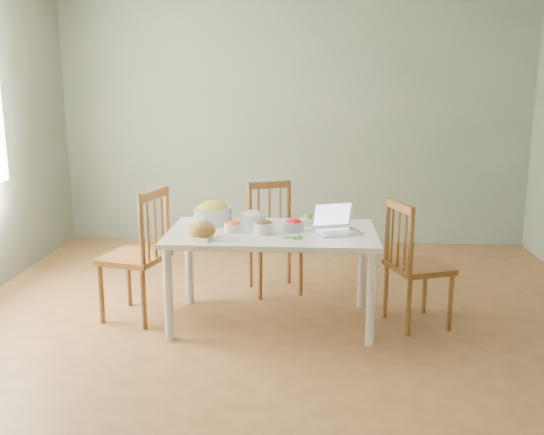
# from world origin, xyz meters

# --- Properties ---
(floor) EXTENTS (5.00, 5.00, 0.00)m
(floor) POSITION_xyz_m (0.00, 0.00, 0.00)
(floor) COLOR brown
(floor) RESTS_ON ground
(wall_back) EXTENTS (5.00, 0.00, 2.70)m
(wall_back) POSITION_xyz_m (0.00, 2.50, 1.35)
(wall_back) COLOR gray
(wall_back) RESTS_ON ground
(wall_front) EXTENTS (5.00, 0.00, 2.70)m
(wall_front) POSITION_xyz_m (0.00, -2.50, 1.35)
(wall_front) COLOR gray
(wall_front) RESTS_ON ground
(dining_table) EXTENTS (1.49, 0.84, 0.70)m
(dining_table) POSITION_xyz_m (-0.09, 0.17, 0.35)
(dining_table) COLOR white
(dining_table) RESTS_ON floor
(chair_far) EXTENTS (0.51, 0.50, 0.92)m
(chair_far) POSITION_xyz_m (-0.10, 0.86, 0.46)
(chair_far) COLOR brown
(chair_far) RESTS_ON floor
(chair_left) EXTENTS (0.52, 0.53, 0.99)m
(chair_left) POSITION_xyz_m (-1.12, 0.21, 0.49)
(chair_left) COLOR brown
(chair_left) RESTS_ON floor
(chair_right) EXTENTS (0.51, 0.52, 0.93)m
(chair_right) POSITION_xyz_m (0.98, 0.21, 0.46)
(chair_right) COLOR brown
(chair_right) RESTS_ON floor
(bread_boule) EXTENTS (0.24, 0.24, 0.12)m
(bread_boule) POSITION_xyz_m (-0.55, -0.07, 0.76)
(bread_boule) COLOR #A56933
(bread_boule) RESTS_ON dining_table
(butter_stick) EXTENTS (0.11, 0.06, 0.03)m
(butter_stick) POSITION_xyz_m (-0.54, -0.18, 0.71)
(butter_stick) COLOR #FDF5CE
(butter_stick) RESTS_ON dining_table
(bowl_squash) EXTENTS (0.39, 0.39, 0.17)m
(bowl_squash) POSITION_xyz_m (-0.55, 0.38, 0.78)
(bowl_squash) COLOR yellow
(bowl_squash) RESTS_ON dining_table
(bowl_carrot) EXTENTS (0.14, 0.14, 0.07)m
(bowl_carrot) POSITION_xyz_m (-0.36, 0.14, 0.74)
(bowl_carrot) COLOR #E63600
(bowl_carrot) RESTS_ON dining_table
(bowl_onion) EXTENTS (0.21, 0.21, 0.11)m
(bowl_onion) POSITION_xyz_m (-0.24, 0.36, 0.75)
(bowl_onion) COLOR silver
(bowl_onion) RESTS_ON dining_table
(bowl_mushroom) EXTENTS (0.16, 0.16, 0.09)m
(bowl_mushroom) POSITION_xyz_m (-0.14, 0.10, 0.75)
(bowl_mushroom) COLOR black
(bowl_mushroom) RESTS_ON dining_table
(bowl_redpep) EXTENTS (0.20, 0.20, 0.09)m
(bowl_redpep) POSITION_xyz_m (0.07, 0.19, 0.74)
(bowl_redpep) COLOR red
(bowl_redpep) RESTS_ON dining_table
(bowl_broccoli) EXTENTS (0.13, 0.13, 0.08)m
(bowl_broccoli) POSITION_xyz_m (0.18, 0.38, 0.74)
(bowl_broccoli) COLOR #245015
(bowl_broccoli) RESTS_ON dining_table
(flatbread) EXTENTS (0.24, 0.24, 0.02)m
(flatbread) POSITION_xyz_m (0.28, 0.48, 0.71)
(flatbread) COLOR tan
(flatbread) RESTS_ON dining_table
(basil_bunch) EXTENTS (0.17, 0.17, 0.02)m
(basil_bunch) POSITION_xyz_m (0.07, -0.02, 0.71)
(basil_bunch) COLOR #1D5115
(basil_bunch) RESTS_ON dining_table
(laptop) EXTENTS (0.37, 0.35, 0.20)m
(laptop) POSITION_xyz_m (0.39, 0.14, 0.80)
(laptop) COLOR silver
(laptop) RESTS_ON dining_table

